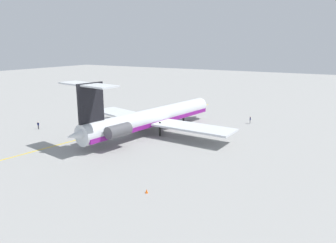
{
  "coord_description": "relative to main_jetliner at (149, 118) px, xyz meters",
  "views": [
    {
      "loc": [
        53.81,
        48.34,
        19.22
      ],
      "look_at": [
        -4.62,
        14.34,
        2.97
      ],
      "focal_mm": 34.21,
      "sensor_mm": 36.0,
      "label": 1
    }
  ],
  "objects": [
    {
      "name": "ground_crew_near_tail",
      "position": [
        -20.32,
        16.84,
        -2.31
      ],
      "size": [
        0.43,
        0.29,
        1.8
      ],
      "rotation": [
        0.0,
        0.0,
        5.06
      ],
      "color": "black",
      "rests_on": "ground"
    },
    {
      "name": "taxiway_centreline",
      "position": [
        -1.21,
        -8.31,
        -3.45
      ],
      "size": [
        76.52,
        11.63,
        0.01
      ],
      "primitive_type": "cube",
      "rotation": [
        0.0,
        0.0,
        3.0
      ],
      "color": "gold",
      "rests_on": "ground"
    },
    {
      "name": "ground_crew_near_nose",
      "position": [
        9.93,
        -24.43,
        -2.31
      ],
      "size": [
        0.29,
        0.43,
        1.8
      ],
      "rotation": [
        0.0,
        0.0,
        0.35
      ],
      "color": "black",
      "rests_on": "ground"
    },
    {
      "name": "ground",
      "position": [
        3.42,
        -10.15,
        -3.45
      ],
      "size": [
        366.93,
        366.93,
        0.0
      ],
      "primitive_type": "plane",
      "color": "gray"
    },
    {
      "name": "main_jetliner",
      "position": [
        0.0,
        0.0,
        0.0
      ],
      "size": [
        43.38,
        38.49,
        12.66
      ],
      "rotation": [
        0.0,
        0.0,
        2.99
      ],
      "color": "silver",
      "rests_on": "ground"
    },
    {
      "name": "safety_cone_nose",
      "position": [
        24.8,
        16.02,
        -3.18
      ],
      "size": [
        0.4,
        0.4,
        0.55
      ],
      "primitive_type": "cone",
      "color": "#EA590F",
      "rests_on": "ground"
    }
  ]
}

